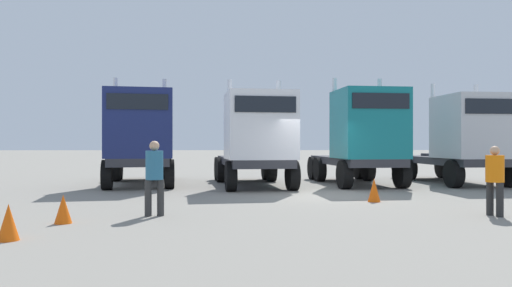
% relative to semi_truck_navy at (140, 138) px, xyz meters
% --- Properties ---
extents(ground, '(200.00, 200.00, 0.00)m').
position_rel_semi_truck_navy_xyz_m(ground, '(6.49, -3.42, -1.88)').
color(ground, gray).
extents(semi_truck_navy, '(3.53, 6.68, 4.26)m').
position_rel_semi_truck_navy_xyz_m(semi_truck_navy, '(0.00, 0.00, 0.00)').
color(semi_truck_navy, '#333338').
rests_on(semi_truck_navy, ground).
extents(semi_truck_white, '(3.29, 6.58, 4.11)m').
position_rel_semi_truck_navy_xyz_m(semi_truck_white, '(4.51, -0.73, -0.07)').
color(semi_truck_white, '#333338').
rests_on(semi_truck_white, ground).
extents(semi_truck_teal, '(3.06, 6.07, 4.30)m').
position_rel_semi_truck_navy_xyz_m(semi_truck_teal, '(8.70, -0.19, 0.05)').
color(semi_truck_teal, '#333338').
rests_on(semi_truck_teal, ground).
extents(semi_truck_silver, '(3.01, 6.41, 4.14)m').
position_rel_semi_truck_navy_xyz_m(semi_truck_silver, '(12.89, 0.22, -0.03)').
color(semi_truck_silver, '#333338').
rests_on(semi_truck_silver, ground).
extents(visitor_in_hivis, '(0.50, 0.50, 1.61)m').
position_rel_semi_truck_navy_xyz_m(visitor_in_hivis, '(9.73, -7.92, -0.95)').
color(visitor_in_hivis, '#272727').
rests_on(visitor_in_hivis, ground).
extents(visitor_with_camera, '(0.46, 0.46, 1.73)m').
position_rel_semi_truck_navy_xyz_m(visitor_with_camera, '(1.90, -7.63, -0.88)').
color(visitor_with_camera, '#2F2F2F').
rests_on(visitor_with_camera, ground).
extents(traffic_cone_near, '(0.36, 0.36, 0.67)m').
position_rel_semi_truck_navy_xyz_m(traffic_cone_near, '(7.70, -5.17, -1.55)').
color(traffic_cone_near, '#F2590C').
rests_on(traffic_cone_near, ground).
extents(traffic_cone_mid, '(0.36, 0.36, 0.60)m').
position_rel_semi_truck_navy_xyz_m(traffic_cone_mid, '(0.17, -8.59, -1.58)').
color(traffic_cone_mid, '#F2590C').
rests_on(traffic_cone_mid, ground).
extents(traffic_cone_far, '(0.36, 0.36, 0.64)m').
position_rel_semi_truck_navy_xyz_m(traffic_cone_far, '(-0.12, -10.35, -1.56)').
color(traffic_cone_far, '#F2590C').
rests_on(traffic_cone_far, ground).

